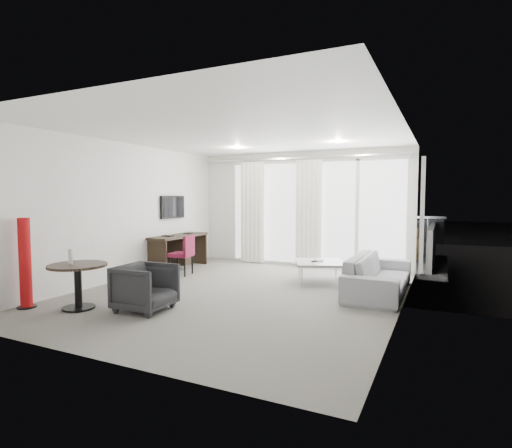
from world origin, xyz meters
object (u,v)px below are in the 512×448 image
at_px(round_table, 78,286).
at_px(coffee_table, 320,272).
at_px(sofa, 379,274).
at_px(rattan_chair_b, 408,243).
at_px(desk, 179,252).
at_px(tub_armchair, 145,287).
at_px(desk_chair, 181,255).
at_px(rattan_chair_a, 348,241).
at_px(red_lamp, 25,263).

height_order(round_table, coffee_table, round_table).
height_order(sofa, rattan_chair_b, rattan_chair_b).
bearing_deg(desk, coffee_table, -0.44).
xyz_separation_m(round_table, tub_armchair, (0.92, 0.34, 0.01)).
xyz_separation_m(desk_chair, round_table, (0.15, -2.64, -0.08)).
bearing_deg(desk, desk_chair, -50.57).
height_order(coffee_table, rattan_chair_b, rattan_chair_b).
relative_size(sofa, rattan_chair_a, 2.42).
height_order(desk, round_table, desk).
bearing_deg(tub_armchair, desk_chair, 22.15).
relative_size(desk_chair, red_lamp, 0.63).
xyz_separation_m(round_table, red_lamp, (-0.72, -0.28, 0.32)).
height_order(tub_armchair, sofa, tub_armchair).
xyz_separation_m(desk, sofa, (4.30, -0.42, -0.06)).
height_order(red_lamp, coffee_table, red_lamp).
distance_m(round_table, rattan_chair_b, 7.90).
bearing_deg(red_lamp, sofa, 34.61).
bearing_deg(desk, round_table, -79.30).
height_order(desk, desk_chair, desk_chair).
height_order(desk, tub_armchair, desk).
height_order(tub_armchair, coffee_table, tub_armchair).
bearing_deg(rattan_chair_b, sofa, -96.00).
bearing_deg(desk_chair, tub_armchair, -73.16).
xyz_separation_m(desk, coffee_table, (3.18, -0.02, -0.18)).
distance_m(sofa, rattan_chair_a, 3.87).
distance_m(coffee_table, sofa, 1.19).
bearing_deg(sofa, round_table, 126.79).
bearing_deg(desk_chair, sofa, -6.26).
bearing_deg(red_lamp, rattan_chair_a, 65.07).
height_order(round_table, sofa, round_table).
bearing_deg(red_lamp, desk, 88.10).
distance_m(desk, coffee_table, 3.19).
xyz_separation_m(sofa, rattan_chair_a, (-1.30, 3.64, 0.13)).
relative_size(coffee_table, rattan_chair_a, 0.98).
xyz_separation_m(sofa, rattan_chair_b, (0.11, 4.15, 0.07)).
bearing_deg(desk, tub_armchair, -61.90).
xyz_separation_m(desk, desk_chair, (0.45, -0.54, 0.03)).
bearing_deg(rattan_chair_b, desk, -144.23).
bearing_deg(red_lamp, rattan_chair_b, 57.87).
height_order(round_table, rattan_chair_b, rattan_chair_b).
xyz_separation_m(desk_chair, tub_armchair, (1.07, -2.30, -0.08)).
distance_m(sofa, rattan_chair_b, 4.16).
xyz_separation_m(tub_armchair, rattan_chair_a, (1.48, 6.07, 0.11)).
height_order(desk_chair, red_lamp, red_lamp).
bearing_deg(desk_chair, rattan_chair_a, 47.82).
height_order(coffee_table, rattan_chair_a, rattan_chair_a).
relative_size(desk, rattan_chair_a, 1.80).
relative_size(desk, sofa, 0.74).
height_order(desk_chair, tub_armchair, desk_chair).
height_order(rattan_chair_a, rattan_chair_b, rattan_chair_a).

